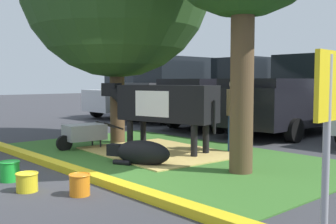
# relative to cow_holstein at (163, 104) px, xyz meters

# --- Properties ---
(ground_plane) EXTENTS (80.00, 80.00, 0.00)m
(ground_plane) POSITION_rel_cow_holstein_xyz_m (0.62, -2.61, -1.09)
(ground_plane) COLOR #38383D
(grass_island) EXTENTS (7.62, 4.37, 0.02)m
(grass_island) POSITION_rel_cow_holstein_xyz_m (0.37, -0.24, -1.08)
(grass_island) COLOR #386B28
(grass_island) RESTS_ON ground
(curb_yellow) EXTENTS (8.82, 0.24, 0.12)m
(curb_yellow) POSITION_rel_cow_holstein_xyz_m (0.37, -2.57, -1.03)
(curb_yellow) COLOR yellow
(curb_yellow) RESTS_ON ground
(hay_bedding) EXTENTS (3.36, 2.61, 0.04)m
(hay_bedding) POSITION_rel_cow_holstein_xyz_m (0.04, -0.18, -1.07)
(hay_bedding) COLOR tan
(hay_bedding) RESTS_ON ground
(cow_holstein) EXTENTS (3.08, 1.21, 1.54)m
(cow_holstein) POSITION_rel_cow_holstein_xyz_m (0.00, 0.00, 0.00)
(cow_holstein) COLOR black
(cow_holstein) RESTS_ON ground
(calf_lying) EXTENTS (1.31, 0.90, 0.48)m
(calf_lying) POSITION_rel_cow_holstein_xyz_m (0.82, -1.26, -0.85)
(calf_lying) COLOR black
(calf_lying) RESTS_ON ground
(person_handler) EXTENTS (0.37, 0.43, 1.64)m
(person_handler) POSITION_rel_cow_holstein_xyz_m (1.14, 1.10, -0.21)
(person_handler) COLOR #23478C
(person_handler) RESTS_ON ground
(wheelbarrow) EXTENTS (0.69, 1.62, 0.63)m
(wheelbarrow) POSITION_rel_cow_holstein_xyz_m (-1.53, -1.13, -0.70)
(wheelbarrow) COLOR gray
(wheelbarrow) RESTS_ON ground
(parking_sign) EXTENTS (0.08, 0.44, 1.84)m
(parking_sign) POSITION_rel_cow_holstein_xyz_m (5.30, -2.88, 0.21)
(parking_sign) COLOR #99999E
(parking_sign) RESTS_ON ground
(bucket_green) EXTENTS (0.32, 0.32, 0.32)m
(bucket_green) POSITION_rel_cow_holstein_xyz_m (0.39, -3.58, -0.92)
(bucket_green) COLOR green
(bucket_green) RESTS_ON ground
(bucket_yellow) EXTENTS (0.33, 0.33, 0.28)m
(bucket_yellow) POSITION_rel_cow_holstein_xyz_m (1.17, -3.63, -0.95)
(bucket_yellow) COLOR yellow
(bucket_yellow) RESTS_ON ground
(bucket_orange) EXTENTS (0.31, 0.31, 0.30)m
(bucket_orange) POSITION_rel_cow_holstein_xyz_m (1.86, -3.16, -0.93)
(bucket_orange) COLOR orange
(bucket_orange) RESTS_ON ground
(sedan_silver) EXTENTS (2.08, 4.43, 2.02)m
(sedan_silver) POSITION_rel_cow_holstein_xyz_m (-7.59, 5.01, -0.11)
(sedan_silver) COLOR silver
(sedan_silver) RESTS_ON ground
(suv_dark_grey) EXTENTS (2.18, 4.63, 2.52)m
(suv_dark_grey) POSITION_rel_cow_holstein_xyz_m (-5.05, 5.19, 0.18)
(suv_dark_grey) COLOR #3D3D42
(suv_dark_grey) RESTS_ON ground
(pickup_truck_black) EXTENTS (2.29, 5.43, 2.42)m
(pickup_truck_black) POSITION_rel_cow_holstein_xyz_m (-2.31, 5.20, 0.02)
(pickup_truck_black) COLOR black
(pickup_truck_black) RESTS_ON ground
(pickup_truck_maroon) EXTENTS (2.29, 5.43, 2.42)m
(pickup_truck_maroon) POSITION_rel_cow_holstein_xyz_m (0.18, 5.29, 0.02)
(pickup_truck_maroon) COLOR black
(pickup_truck_maroon) RESTS_ON ground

